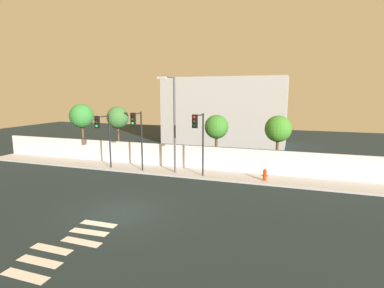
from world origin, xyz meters
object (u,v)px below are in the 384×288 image
at_px(roadside_tree_midleft, 118,118).
at_px(roadside_tree_midright, 217,127).
at_px(traffic_light_left, 103,130).
at_px(traffic_light_right, 137,129).
at_px(roadside_tree_leftmost, 82,116).
at_px(traffic_light_center, 199,131).
at_px(fire_hydrant, 265,174).
at_px(roadside_tree_rightmost, 278,129).
at_px(street_lamp_curbside, 173,117).

xyz_separation_m(roadside_tree_midleft, roadside_tree_midright, (9.10, 0.00, -0.54)).
distance_m(traffic_light_left, traffic_light_right, 2.88).
height_order(traffic_light_right, roadside_tree_midright, traffic_light_right).
xyz_separation_m(traffic_light_right, roadside_tree_leftmost, (-7.90, 3.81, 0.46)).
distance_m(traffic_light_right, roadside_tree_leftmost, 8.78).
distance_m(roadside_tree_leftmost, roadside_tree_midleft, 3.86).
bearing_deg(traffic_light_center, roadside_tree_leftmost, 163.08).
distance_m(traffic_light_center, fire_hydrant, 5.40).
bearing_deg(roadside_tree_midright, roadside_tree_rightmost, -0.00).
height_order(traffic_light_left, fire_hydrant, traffic_light_left).
bearing_deg(traffic_light_left, traffic_light_right, 2.59).
relative_size(traffic_light_center, fire_hydrant, 5.57).
bearing_deg(roadside_tree_midright, traffic_light_right, -143.06).
distance_m(street_lamp_curbside, fire_hydrant, 7.64).
distance_m(traffic_light_right, fire_hydrant, 9.71).
bearing_deg(roadside_tree_midright, roadside_tree_midleft, -180.00).
distance_m(traffic_light_center, traffic_light_right, 4.76).
bearing_deg(traffic_light_left, roadside_tree_leftmost, 141.92).
relative_size(traffic_light_left, traffic_light_center, 0.94).
relative_size(traffic_light_center, roadside_tree_leftmost, 0.89).
bearing_deg(roadside_tree_leftmost, roadside_tree_rightmost, -0.00).
xyz_separation_m(traffic_light_center, roadside_tree_midright, (0.31, 3.85, -0.11)).
bearing_deg(roadside_tree_midright, street_lamp_curbside, -128.53).
bearing_deg(roadside_tree_leftmost, roadside_tree_midleft, -0.00).
distance_m(street_lamp_curbside, roadside_tree_midright, 4.12).
distance_m(traffic_light_right, street_lamp_curbside, 2.79).
bearing_deg(street_lamp_curbside, traffic_light_center, -18.20).
height_order(fire_hydrant, roadside_tree_leftmost, roadside_tree_leftmost).
xyz_separation_m(fire_hydrant, roadside_tree_midleft, (-13.26, 2.91, 3.33)).
height_order(traffic_light_left, traffic_light_right, traffic_light_right).
bearing_deg(fire_hydrant, roadside_tree_leftmost, 170.36).
bearing_deg(street_lamp_curbside, traffic_light_left, -171.56).
bearing_deg(fire_hydrant, roadside_tree_midright, 145.02).
bearing_deg(roadside_tree_midleft, roadside_tree_midright, 0.00).
bearing_deg(traffic_light_left, roadside_tree_rightmost, 17.23).
distance_m(fire_hydrant, roadside_tree_midright, 5.79).
distance_m(street_lamp_curbside, roadside_tree_rightmost, 7.96).
bearing_deg(traffic_light_center, fire_hydrant, 11.92).
xyz_separation_m(traffic_light_center, roadside_tree_leftmost, (-12.66, 3.85, 0.47)).
bearing_deg(traffic_light_center, roadside_tree_midleft, 156.36).
bearing_deg(traffic_light_center, traffic_light_right, 179.50).
height_order(traffic_light_right, fire_hydrant, traffic_light_right).
relative_size(fire_hydrant, roadside_tree_rightmost, 0.18).
height_order(traffic_light_center, roadside_tree_midright, traffic_light_center).
bearing_deg(roadside_tree_rightmost, roadside_tree_leftmost, 180.00).
height_order(street_lamp_curbside, roadside_tree_leftmost, street_lamp_curbside).
bearing_deg(street_lamp_curbside, roadside_tree_midleft, 154.65).
height_order(roadside_tree_midleft, roadside_tree_midright, roadside_tree_midleft).
distance_m(fire_hydrant, roadside_tree_rightmost, 4.09).
bearing_deg(street_lamp_curbside, traffic_light_right, -165.23).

